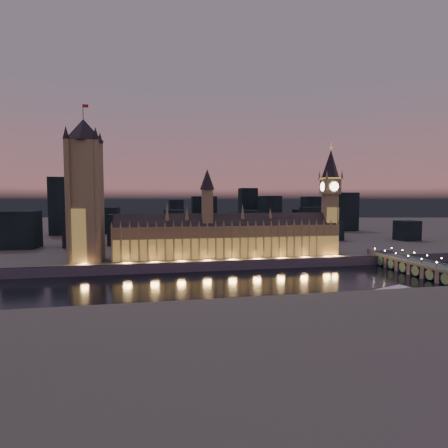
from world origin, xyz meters
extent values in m
plane|color=black|center=(0.00, 0.00, 0.00)|extent=(2000.00, 2000.00, 0.00)
cube|color=#3F4C3D|center=(0.00, 520.00, 4.00)|extent=(2000.00, 960.00, 8.00)
cube|color=#484255|center=(0.00, 41.00, 4.00)|extent=(2000.00, 2.50, 8.00)
cube|color=#8D6B5B|center=(11.38, 62.00, 22.00)|extent=(200.16, 21.70, 28.00)
cube|color=#BA9446|center=(11.38, 51.75, 17.00)|extent=(200.00, 0.50, 18.00)
cube|color=black|center=(11.38, 62.00, 39.00)|extent=(200.13, 17.97, 16.26)
cube|color=#8D6B5B|center=(-8.62, 62.00, 52.00)|extent=(9.00, 9.00, 32.00)
cone|color=black|center=(-8.62, 62.00, 77.00)|extent=(13.00, 13.00, 18.00)
cube|color=#8D6B5B|center=(-88.62, 51.40, 22.00)|extent=(1.20, 1.20, 28.00)
cone|color=#8D6B5B|center=(-88.62, 52.00, 39.00)|extent=(2.00, 2.00, 6.00)
cube|color=#8D6B5B|center=(-81.48, 51.40, 22.00)|extent=(1.20, 1.20, 28.00)
cone|color=#8D6B5B|center=(-81.48, 52.00, 39.00)|extent=(2.00, 2.00, 6.00)
cube|color=#8D6B5B|center=(-74.33, 51.40, 22.00)|extent=(1.20, 1.20, 28.00)
cone|color=#8D6B5B|center=(-74.33, 52.00, 39.00)|extent=(2.00, 2.00, 6.00)
cube|color=#8D6B5B|center=(-67.19, 51.40, 22.00)|extent=(1.20, 1.20, 28.00)
cone|color=#8D6B5B|center=(-67.19, 52.00, 39.00)|extent=(2.00, 2.00, 6.00)
cube|color=#8D6B5B|center=(-60.05, 51.40, 22.00)|extent=(1.20, 1.20, 28.00)
cone|color=#8D6B5B|center=(-60.05, 52.00, 39.00)|extent=(2.00, 2.00, 6.00)
cube|color=#8D6B5B|center=(-52.91, 51.40, 22.00)|extent=(1.20, 1.20, 28.00)
cone|color=#8D6B5B|center=(-52.91, 52.00, 39.00)|extent=(2.00, 2.00, 6.00)
cube|color=#8D6B5B|center=(-45.76, 51.40, 22.00)|extent=(1.20, 1.20, 28.00)
cone|color=#8D6B5B|center=(-45.76, 52.00, 39.00)|extent=(2.00, 2.00, 6.00)
cube|color=#8D6B5B|center=(-38.62, 51.40, 22.00)|extent=(1.20, 1.20, 28.00)
cone|color=#8D6B5B|center=(-38.62, 52.00, 39.00)|extent=(2.00, 2.00, 6.00)
cube|color=#8D6B5B|center=(-31.48, 51.40, 22.00)|extent=(1.20, 1.20, 28.00)
cone|color=#8D6B5B|center=(-31.48, 52.00, 39.00)|extent=(2.00, 2.00, 6.00)
cube|color=#8D6B5B|center=(-24.33, 51.40, 22.00)|extent=(1.20, 1.20, 28.00)
cone|color=#8D6B5B|center=(-24.33, 52.00, 39.00)|extent=(2.00, 2.00, 6.00)
cube|color=#8D6B5B|center=(-17.19, 51.40, 22.00)|extent=(1.20, 1.20, 28.00)
cone|color=#8D6B5B|center=(-17.19, 52.00, 39.00)|extent=(2.00, 2.00, 6.00)
cube|color=#8D6B5B|center=(-10.05, 51.40, 22.00)|extent=(1.20, 1.20, 28.00)
cone|color=#8D6B5B|center=(-10.05, 52.00, 39.00)|extent=(2.00, 2.00, 6.00)
cube|color=#8D6B5B|center=(-2.91, 51.40, 22.00)|extent=(1.20, 1.20, 28.00)
cone|color=#8D6B5B|center=(-2.91, 52.00, 39.00)|extent=(2.00, 2.00, 6.00)
cube|color=#8D6B5B|center=(4.24, 51.40, 22.00)|extent=(1.20, 1.20, 28.00)
cone|color=#8D6B5B|center=(4.24, 52.00, 39.00)|extent=(2.00, 2.00, 6.00)
cube|color=#8D6B5B|center=(11.38, 51.40, 22.00)|extent=(1.20, 1.20, 28.00)
cone|color=#8D6B5B|center=(11.38, 52.00, 39.00)|extent=(2.00, 2.00, 6.00)
cube|color=#8D6B5B|center=(18.52, 51.40, 22.00)|extent=(1.20, 1.20, 28.00)
cone|color=#8D6B5B|center=(18.52, 52.00, 39.00)|extent=(2.00, 2.00, 6.00)
cube|color=#8D6B5B|center=(25.67, 51.40, 22.00)|extent=(1.20, 1.20, 28.00)
cone|color=#8D6B5B|center=(25.67, 52.00, 39.00)|extent=(2.00, 2.00, 6.00)
cube|color=#8D6B5B|center=(32.81, 51.40, 22.00)|extent=(1.20, 1.20, 28.00)
cone|color=#8D6B5B|center=(32.81, 52.00, 39.00)|extent=(2.00, 2.00, 6.00)
cube|color=#8D6B5B|center=(39.95, 51.40, 22.00)|extent=(1.20, 1.20, 28.00)
cone|color=#8D6B5B|center=(39.95, 52.00, 39.00)|extent=(2.00, 2.00, 6.00)
cube|color=#8D6B5B|center=(47.09, 51.40, 22.00)|extent=(1.20, 1.20, 28.00)
cone|color=#8D6B5B|center=(47.09, 52.00, 39.00)|extent=(2.00, 2.00, 6.00)
cube|color=#8D6B5B|center=(54.24, 51.40, 22.00)|extent=(1.20, 1.20, 28.00)
cone|color=#8D6B5B|center=(54.24, 52.00, 39.00)|extent=(2.00, 2.00, 6.00)
cube|color=#8D6B5B|center=(61.38, 51.40, 22.00)|extent=(1.20, 1.20, 28.00)
cone|color=#8D6B5B|center=(61.38, 52.00, 39.00)|extent=(2.00, 2.00, 6.00)
cube|color=#8D6B5B|center=(68.52, 51.40, 22.00)|extent=(1.20, 1.20, 28.00)
cone|color=#8D6B5B|center=(68.52, 52.00, 39.00)|extent=(2.00, 2.00, 6.00)
cube|color=#8D6B5B|center=(75.67, 51.40, 22.00)|extent=(1.20, 1.20, 28.00)
cone|color=#8D6B5B|center=(75.67, 52.00, 39.00)|extent=(2.00, 2.00, 6.00)
cube|color=#8D6B5B|center=(82.81, 51.40, 22.00)|extent=(1.20, 1.20, 28.00)
cone|color=#8D6B5B|center=(82.81, 52.00, 39.00)|extent=(2.00, 2.00, 6.00)
cube|color=#8D6B5B|center=(89.95, 51.40, 22.00)|extent=(1.20, 1.20, 28.00)
cone|color=#8D6B5B|center=(89.95, 52.00, 39.00)|extent=(2.00, 2.00, 6.00)
cube|color=#8D6B5B|center=(97.09, 51.40, 22.00)|extent=(1.20, 1.20, 28.00)
cone|color=#8D6B5B|center=(97.09, 52.00, 39.00)|extent=(2.00, 2.00, 6.00)
cube|color=#8D6B5B|center=(104.24, 51.40, 22.00)|extent=(1.20, 1.20, 28.00)
cone|color=#8D6B5B|center=(104.24, 52.00, 39.00)|extent=(2.00, 2.00, 6.00)
cube|color=#8D6B5B|center=(111.38, 51.40, 22.00)|extent=(1.20, 1.20, 28.00)
cone|color=#8D6B5B|center=(111.38, 52.00, 39.00)|extent=(2.00, 2.00, 6.00)
cone|color=#8D6B5B|center=(-43.62, 62.00, 49.00)|extent=(4.40, 4.40, 18.00)
cone|color=#8D6B5B|center=(-26.62, 62.00, 47.00)|extent=(4.40, 4.40, 14.00)
cone|color=#8D6B5B|center=(23.38, 62.00, 48.00)|extent=(4.40, 4.40, 16.00)
cone|color=#8D6B5B|center=(49.38, 62.00, 46.00)|extent=(4.40, 4.40, 12.00)
cube|color=#8D6B5B|center=(-110.00, 62.00, 57.22)|extent=(25.07, 25.07, 98.43)
cube|color=#BA9446|center=(-110.00, 50.80, 30.00)|extent=(22.00, 0.50, 44.00)
cone|color=black|center=(-110.00, 62.00, 115.43)|extent=(31.68, 31.68, 18.00)
cylinder|color=black|center=(-110.00, 62.00, 130.43)|extent=(0.50, 0.50, 12.00)
cube|color=red|center=(-107.80, 62.00, 134.93)|extent=(4.00, 0.15, 2.50)
cylinder|color=#8D6B5B|center=(-121.00, 51.00, 57.22)|extent=(4.40, 4.40, 98.43)
cone|color=black|center=(-121.00, 51.00, 111.43)|extent=(5.20, 5.20, 10.00)
cylinder|color=#8D6B5B|center=(-121.00, 73.00, 57.22)|extent=(4.40, 4.40, 98.43)
cone|color=black|center=(-121.00, 73.00, 111.43)|extent=(5.20, 5.20, 10.00)
cylinder|color=#8D6B5B|center=(-99.00, 51.00, 57.22)|extent=(4.40, 4.40, 98.43)
cone|color=black|center=(-99.00, 51.00, 111.43)|extent=(5.20, 5.20, 10.00)
cylinder|color=#8D6B5B|center=(-99.00, 73.00, 57.22)|extent=(4.40, 4.40, 98.43)
cone|color=black|center=(-99.00, 73.00, 111.43)|extent=(5.20, 5.20, 10.00)
cube|color=#8D6B5B|center=(108.00, 62.00, 36.10)|extent=(13.12, 13.12, 56.19)
cube|color=#BA9446|center=(108.00, 55.80, 30.00)|extent=(12.00, 0.50, 44.00)
cube|color=#8D6B5B|center=(108.00, 62.00, 71.28)|extent=(15.00, 15.00, 14.16)
cube|color=#F2C64C|center=(108.00, 62.00, 78.96)|extent=(15.75, 15.75, 1.20)
cone|color=black|center=(108.00, 62.00, 92.56)|extent=(18.00, 18.00, 26.00)
sphere|color=#F2C64C|center=(108.00, 62.00, 107.06)|extent=(2.80, 2.80, 2.80)
cylinder|color=#F2C64C|center=(108.00, 62.00, 109.56)|extent=(0.40, 0.40, 5.00)
cylinder|color=#FFF2BF|center=(108.00, 54.25, 71.28)|extent=(8.40, 0.50, 8.40)
cylinder|color=#FFF2BF|center=(108.00, 69.75, 71.28)|extent=(8.40, 0.50, 8.40)
cylinder|color=#FFF2BF|center=(100.25, 62.00, 71.28)|extent=(0.50, 8.40, 8.40)
cylinder|color=#FFF2BF|center=(115.75, 62.00, 71.28)|extent=(0.50, 8.40, 8.40)
cone|color=#8D6B5B|center=(100.50, 54.50, 82.36)|extent=(2.60, 2.60, 8.00)
cone|color=#8D6B5B|center=(100.50, 69.50, 82.36)|extent=(2.60, 2.60, 8.00)
cone|color=#8D6B5B|center=(115.50, 54.50, 82.36)|extent=(2.60, 2.60, 8.00)
cone|color=#8D6B5B|center=(115.50, 69.50, 82.36)|extent=(2.60, 2.60, 8.00)
cube|color=#484255|center=(149.96, -10.00, 9.50)|extent=(18.01, 100.00, 1.60)
cube|color=#365650|center=(141.36, -10.00, 10.90)|extent=(0.80, 100.00, 1.60)
cube|color=#365650|center=(158.57, -10.00, 10.90)|extent=(0.80, 100.00, 1.60)
cube|color=#484255|center=(149.96, 45.00, 8.75)|extent=(18.01, 12.00, 9.50)
cube|color=#484255|center=(149.96, -31.43, 4.35)|extent=(16.21, 4.00, 9.50)
cylinder|color=black|center=(141.36, -31.43, 12.70)|extent=(0.30, 0.30, 4.40)
sphere|color=#FFD88C|center=(141.36, -31.43, 15.00)|extent=(1.00, 1.00, 1.00)
cube|color=#484255|center=(149.96, -17.14, 4.35)|extent=(16.21, 4.00, 9.50)
cylinder|color=black|center=(141.36, -17.14, 12.70)|extent=(0.30, 0.30, 4.40)
sphere|color=#FFD88C|center=(141.36, -17.14, 15.00)|extent=(1.00, 1.00, 1.00)
cylinder|color=black|center=(158.57, -17.14, 12.70)|extent=(0.30, 0.30, 4.40)
sphere|color=#FFD88C|center=(158.57, -17.14, 15.00)|extent=(1.00, 1.00, 1.00)
cube|color=#484255|center=(149.96, -2.86, 4.35)|extent=(16.21, 4.00, 9.50)
cylinder|color=black|center=(141.36, -2.86, 12.70)|extent=(0.30, 0.30, 4.40)
sphere|color=#FFD88C|center=(141.36, -2.86, 15.00)|extent=(1.00, 1.00, 1.00)
cylinder|color=black|center=(158.57, -2.86, 12.70)|extent=(0.30, 0.30, 4.40)
sphere|color=#FFD88C|center=(158.57, -2.86, 15.00)|extent=(1.00, 1.00, 1.00)
cube|color=#484255|center=(149.96, 11.43, 4.35)|extent=(16.21, 4.00, 9.50)
cylinder|color=black|center=(141.36, 11.43, 12.70)|extent=(0.30, 0.30, 4.40)
sphere|color=#FFD88C|center=(141.36, 11.43, 15.00)|extent=(1.00, 1.00, 1.00)
cylinder|color=black|center=(158.57, 11.43, 12.70)|extent=(0.30, 0.30, 4.40)
sphere|color=#FFD88C|center=(158.57, 11.43, 15.00)|extent=(1.00, 1.00, 1.00)
cube|color=#484255|center=(149.96, 25.71, 4.35)|extent=(16.21, 4.00, 9.50)
cylinder|color=black|center=(141.36, 25.71, 12.70)|extent=(0.30, 0.30, 4.40)
sphere|color=#FFD88C|center=(141.36, 25.71, 15.00)|extent=(1.00, 1.00, 1.00)
cylinder|color=black|center=(158.57, 25.71, 12.70)|extent=(0.30, 0.30, 4.40)
sphere|color=#FFD88C|center=(158.57, 25.71, 15.00)|extent=(1.00, 1.00, 1.00)
cube|color=#484255|center=(149.96, 40.00, 4.35)|extent=(16.21, 4.00, 9.50)
cylinder|color=black|center=(141.36, 40.00, 12.70)|extent=(0.30, 0.30, 4.40)
sphere|color=#FFD88C|center=(141.36, 40.00, 15.00)|extent=(1.00, 1.00, 1.00)
cylinder|color=black|center=(158.57, 40.00, 12.70)|extent=(0.30, 0.30, 4.40)
sphere|color=#FFD88C|center=(158.57, 40.00, 15.00)|extent=(1.00, 1.00, 1.00)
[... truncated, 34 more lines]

